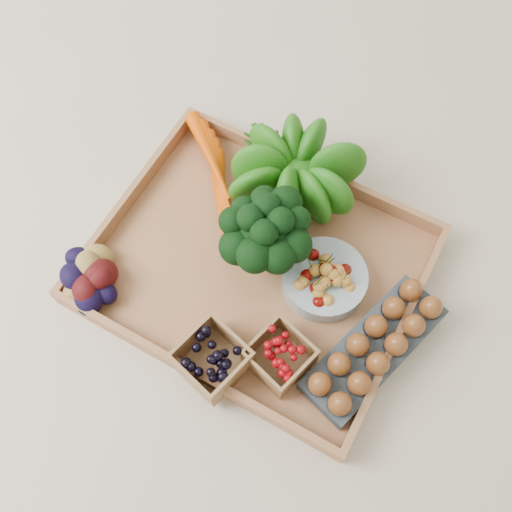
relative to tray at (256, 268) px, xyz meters
The scene contains 10 objects.
ground 0.01m from the tray, ahead, with size 4.00×4.00×0.00m, color beige.
tray is the anchor object (origin of this frame).
carrots 0.19m from the tray, 141.34° to the left, with size 0.21×0.15×0.05m, color #DA4700, non-canonical shape.
lettuce 0.19m from the tray, 95.21° to the left, with size 0.16×0.16×0.16m, color #0C500C.
broccoli 0.07m from the tray, 76.69° to the left, with size 0.16×0.16×0.12m, color black, non-canonical shape.
cherry_bowl 0.13m from the tray, 13.35° to the left, with size 0.15×0.15×0.04m, color #8C9EA5.
egg_carton 0.25m from the tray, ahead, with size 0.09×0.27×0.03m, color #363E45.
potatoes 0.29m from the tray, 143.89° to the right, with size 0.14×0.14×0.08m, color #36080A, non-canonical shape.
punnet_blackberry 0.20m from the tray, 82.62° to the right, with size 0.10×0.10×0.07m, color black.
punnet_raspberry 0.18m from the tray, 48.56° to the right, with size 0.09×0.09×0.06m, color #750509.
Camera 1 is at (0.20, -0.36, 0.95)m, focal length 40.00 mm.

